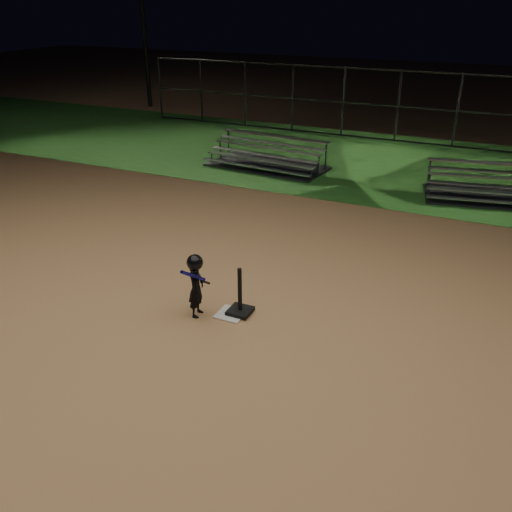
{
  "coord_description": "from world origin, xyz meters",
  "views": [
    {
      "loc": [
        3.62,
        -6.85,
        4.84
      ],
      "look_at": [
        0.0,
        1.0,
        0.65
      ],
      "focal_mm": 38.09,
      "sensor_mm": 36.0,
      "label": 1
    }
  ],
  "objects_px": {
    "batting_tee": "(240,304)",
    "bleacher_right": "(495,193)",
    "child_batter": "(196,284)",
    "home_plate": "(231,314)",
    "bleacher_left": "(267,162)"
  },
  "relations": [
    {
      "from": "bleacher_right",
      "to": "home_plate",
      "type": "bearing_deg",
      "value": -125.68
    },
    {
      "from": "batting_tee",
      "to": "child_batter",
      "type": "relative_size",
      "value": 0.74
    },
    {
      "from": "home_plate",
      "to": "bleacher_right",
      "type": "height_order",
      "value": "bleacher_right"
    },
    {
      "from": "batting_tee",
      "to": "child_batter",
      "type": "xyz_separation_m",
      "value": [
        -0.63,
        -0.33,
        0.41
      ]
    },
    {
      "from": "bleacher_left",
      "to": "batting_tee",
      "type": "bearing_deg",
      "value": -64.05
    },
    {
      "from": "home_plate",
      "to": "batting_tee",
      "type": "bearing_deg",
      "value": 37.1
    },
    {
      "from": "home_plate",
      "to": "child_batter",
      "type": "distance_m",
      "value": 0.8
    },
    {
      "from": "bleacher_left",
      "to": "child_batter",
      "type": "bearing_deg",
      "value": -68.73
    },
    {
      "from": "batting_tee",
      "to": "bleacher_right",
      "type": "height_order",
      "value": "bleacher_right"
    },
    {
      "from": "home_plate",
      "to": "batting_tee",
      "type": "distance_m",
      "value": 0.23
    },
    {
      "from": "home_plate",
      "to": "bleacher_left",
      "type": "xyz_separation_m",
      "value": [
        -2.9,
        8.08,
        0.17
      ]
    },
    {
      "from": "home_plate",
      "to": "child_batter",
      "type": "bearing_deg",
      "value": -154.94
    },
    {
      "from": "bleacher_left",
      "to": "bleacher_right",
      "type": "bearing_deg",
      "value": 3.36
    },
    {
      "from": "batting_tee",
      "to": "bleacher_right",
      "type": "bearing_deg",
      "value": 65.59
    },
    {
      "from": "batting_tee",
      "to": "child_batter",
      "type": "distance_m",
      "value": 0.82
    }
  ]
}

